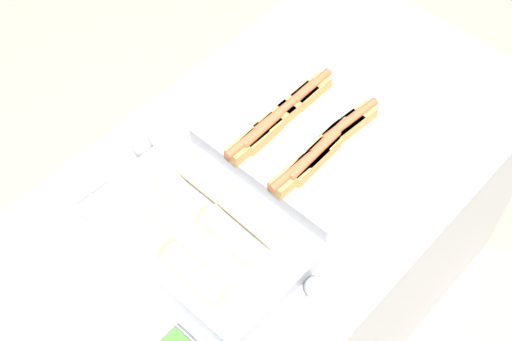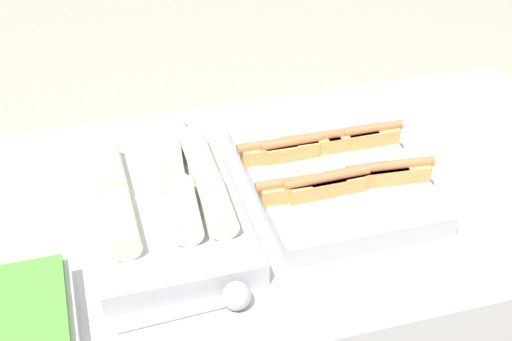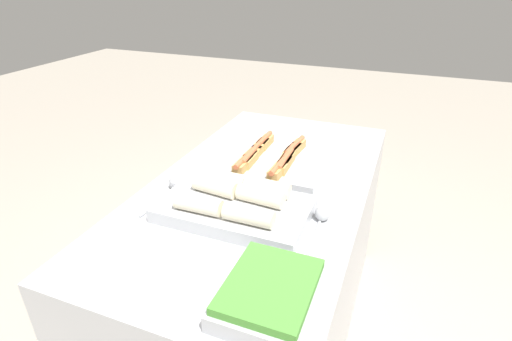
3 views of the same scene
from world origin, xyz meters
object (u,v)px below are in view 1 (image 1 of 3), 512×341
Objects in this scene: tray_hotdogs at (302,140)px; serving_spoon_near at (312,292)px; serving_spoon_far at (138,151)px; tray_wraps at (199,231)px.

tray_hotdogs is 0.43m from serving_spoon_near.
serving_spoon_near is at bearing -90.38° from serving_spoon_far.
tray_wraps is 0.30m from serving_spoon_near.
tray_hotdogs is 1.81× the size of serving_spoon_far.
tray_wraps reaches higher than tray_hotdogs.
serving_spoon_far is at bearing 136.07° from tray_hotdogs.
serving_spoon_far is at bearing 76.77° from tray_wraps.
tray_hotdogs is at bearing -43.93° from serving_spoon_far.
serving_spoon_far is (-0.31, 0.30, -0.01)m from tray_hotdogs.
tray_hotdogs is at bearing 43.28° from serving_spoon_near.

